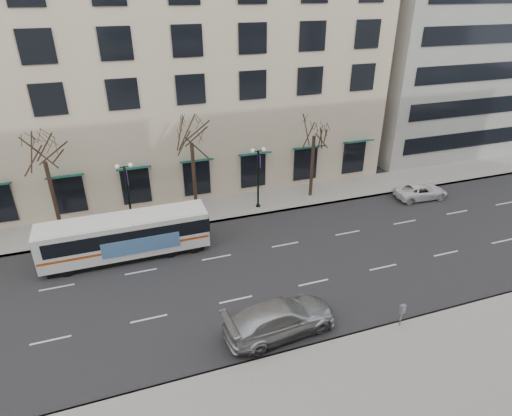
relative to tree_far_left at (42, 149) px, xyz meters
name	(u,v)px	position (x,y,z in m)	size (l,w,h in m)	color
ground	(226,277)	(10.00, -8.80, -6.70)	(160.00, 160.00, 0.00)	black
sidewalk_far	(255,203)	(15.00, 0.20, -6.62)	(80.00, 4.00, 0.15)	gray
building_hotel	(138,39)	(8.00, 12.20, 5.30)	(40.00, 20.00, 24.00)	beige
tree_far_left	(42,149)	(0.00, 0.00, 0.00)	(3.60, 3.60, 8.34)	black
tree_far_mid	(191,131)	(10.00, 0.00, 0.21)	(3.60, 3.60, 8.55)	black
tree_far_right	(315,124)	(20.00, 0.00, -0.28)	(3.60, 3.60, 8.06)	black
lamp_post_left	(128,193)	(5.01, -0.60, -3.75)	(1.22, 0.45, 5.21)	black
lamp_post_right	(258,175)	(15.01, -0.60, -3.75)	(1.22, 0.45, 5.21)	black
city_bus	(126,235)	(4.46, -4.39, -5.09)	(10.90, 2.46, 2.95)	white
silver_car	(280,318)	(11.50, -14.31, -5.82)	(2.47, 6.07, 1.76)	#A9ABB0
white_pickup	(421,191)	(28.85, -3.29, -6.07)	(2.09, 4.54, 1.26)	white
pay_station	(402,311)	(17.66, -16.11, -5.56)	(0.33, 0.24, 1.36)	gray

